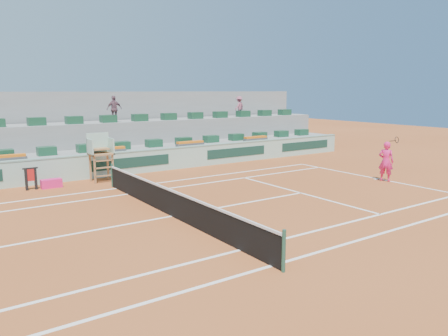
% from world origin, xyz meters
% --- Properties ---
extents(ground, '(90.00, 90.00, 0.00)m').
position_xyz_m(ground, '(0.00, 0.00, 0.00)').
color(ground, '#9A471D').
rests_on(ground, ground).
extents(seating_tier_lower, '(36.00, 4.00, 1.20)m').
position_xyz_m(seating_tier_lower, '(0.00, 10.70, 0.60)').
color(seating_tier_lower, gray).
rests_on(seating_tier_lower, ground).
extents(seating_tier_upper, '(36.00, 2.40, 2.60)m').
position_xyz_m(seating_tier_upper, '(0.00, 12.30, 1.30)').
color(seating_tier_upper, gray).
rests_on(seating_tier_upper, ground).
extents(stadium_back_wall, '(36.00, 0.40, 4.40)m').
position_xyz_m(stadium_back_wall, '(0.00, 13.90, 2.20)').
color(stadium_back_wall, gray).
rests_on(stadium_back_wall, ground).
extents(player_bag, '(0.92, 0.41, 0.41)m').
position_xyz_m(player_bag, '(-2.42, 7.36, 0.20)').
color(player_bag, '#F72074').
rests_on(player_bag, ground).
extents(spectator_mid, '(0.93, 0.39, 1.57)m').
position_xyz_m(spectator_mid, '(2.37, 11.62, 3.39)').
color(spectator_mid, '#744D59').
rests_on(spectator_mid, seating_tier_upper).
extents(spectator_right, '(1.08, 0.86, 1.47)m').
position_xyz_m(spectator_right, '(11.77, 11.89, 3.33)').
color(spectator_right, '#A15066').
rests_on(spectator_right, seating_tier_upper).
extents(court_lines, '(23.89, 11.09, 0.01)m').
position_xyz_m(court_lines, '(0.00, 0.00, 0.01)').
color(court_lines, white).
rests_on(court_lines, ground).
extents(tennis_net, '(0.10, 11.97, 1.10)m').
position_xyz_m(tennis_net, '(0.00, 0.00, 0.53)').
color(tennis_net, black).
rests_on(tennis_net, ground).
extents(advertising_hoarding, '(36.00, 0.34, 1.26)m').
position_xyz_m(advertising_hoarding, '(0.02, 8.50, 0.63)').
color(advertising_hoarding, '#A0CAB7').
rests_on(advertising_hoarding, ground).
extents(umpire_chair, '(1.10, 0.90, 2.40)m').
position_xyz_m(umpire_chair, '(0.00, 7.50, 1.54)').
color(umpire_chair, '#986639').
rests_on(umpire_chair, ground).
extents(seat_row_lower, '(32.90, 0.60, 0.44)m').
position_xyz_m(seat_row_lower, '(0.00, 9.80, 1.42)').
color(seat_row_lower, '#17452B').
rests_on(seat_row_lower, seating_tier_lower).
extents(seat_row_upper, '(32.90, 0.60, 0.44)m').
position_xyz_m(seat_row_upper, '(0.00, 11.70, 2.82)').
color(seat_row_upper, '#17452B').
rests_on(seat_row_upper, seating_tier_upper).
extents(flower_planters, '(26.80, 0.36, 0.28)m').
position_xyz_m(flower_planters, '(-1.50, 9.00, 1.33)').
color(flower_planters, '#4A4A4A').
rests_on(flower_planters, seating_tier_lower).
extents(towel_rack, '(0.65, 0.11, 1.03)m').
position_xyz_m(towel_rack, '(-3.28, 7.40, 0.60)').
color(towel_rack, black).
rests_on(towel_rack, ground).
extents(tennis_player, '(0.72, 0.99, 2.28)m').
position_xyz_m(tennis_player, '(11.71, -0.50, 1.00)').
color(tennis_player, '#F72074').
rests_on(tennis_player, ground).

